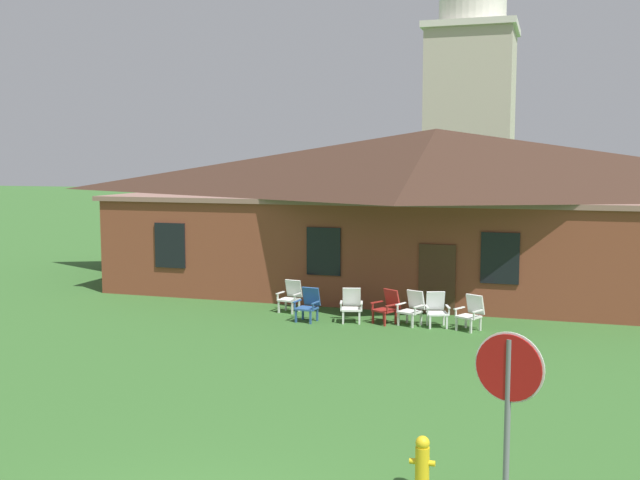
# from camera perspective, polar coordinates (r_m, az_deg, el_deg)

# --- Properties ---
(brick_building) EXTENTS (22.31, 10.40, 5.71)m
(brick_building) POSITION_cam_1_polar(r_m,az_deg,el_deg) (27.48, 8.76, 2.54)
(brick_building) COLOR brown
(brick_building) RESTS_ON ground
(dome_tower) EXTENTS (5.18, 5.18, 17.93)m
(dome_tower) POSITION_cam_1_polar(r_m,az_deg,el_deg) (44.88, 11.41, 10.57)
(dome_tower) COLOR #BCB29E
(dome_tower) RESTS_ON ground
(stop_sign) EXTENTS (0.78, 0.26, 2.71)m
(stop_sign) POSITION_cam_1_polar(r_m,az_deg,el_deg) (8.82, 14.13, -11.75)
(stop_sign) COLOR slate
(stop_sign) RESTS_ON ground
(lawn_chair_by_porch) EXTENTS (0.70, 0.74, 0.96)m
(lawn_chair_by_porch) POSITION_cam_1_polar(r_m,az_deg,el_deg) (22.79, -2.23, -4.24)
(lawn_chair_by_porch) COLOR silver
(lawn_chair_by_porch) RESTS_ON ground
(lawn_chair_near_door) EXTENTS (0.70, 0.73, 0.96)m
(lawn_chair_near_door) POSITION_cam_1_polar(r_m,az_deg,el_deg) (21.48, -0.88, -4.88)
(lawn_chair_near_door) COLOR #2D5693
(lawn_chair_near_door) RESTS_ON ground
(lawn_chair_left_end) EXTENTS (0.73, 0.78, 0.96)m
(lawn_chair_left_end) POSITION_cam_1_polar(r_m,az_deg,el_deg) (21.41, 2.42, -4.92)
(lawn_chair_left_end) COLOR silver
(lawn_chair_left_end) RESTS_ON ground
(lawn_chair_middle) EXTENTS (0.84, 0.86, 0.96)m
(lawn_chair_middle) POSITION_cam_1_polar(r_m,az_deg,el_deg) (21.27, 5.16, -5.02)
(lawn_chair_middle) COLOR maroon
(lawn_chair_middle) RESTS_ON ground
(lawn_chair_right_end) EXTENTS (0.78, 0.83, 0.96)m
(lawn_chair_right_end) POSITION_cam_1_polar(r_m,az_deg,el_deg) (21.15, 7.04, -5.10)
(lawn_chair_right_end) COLOR silver
(lawn_chair_right_end) RESTS_ON ground
(lawn_chair_far_side) EXTENTS (0.76, 0.81, 0.96)m
(lawn_chair_far_side) POSITION_cam_1_polar(r_m,az_deg,el_deg) (21.06, 8.86, -5.18)
(lawn_chair_far_side) COLOR white
(lawn_chair_far_side) RESTS_ON ground
(lawn_chair_under_eave) EXTENTS (0.82, 0.85, 0.96)m
(lawn_chair_under_eave) POSITION_cam_1_polar(r_m,az_deg,el_deg) (20.77, 11.45, -5.39)
(lawn_chair_under_eave) COLOR silver
(lawn_chair_under_eave) RESTS_ON ground
(fire_hydrant) EXTENTS (0.36, 0.28, 0.79)m
(fire_hydrant) POSITION_cam_1_polar(r_m,az_deg,el_deg) (11.00, 7.80, -16.60)
(fire_hydrant) COLOR gold
(fire_hydrant) RESTS_ON ground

